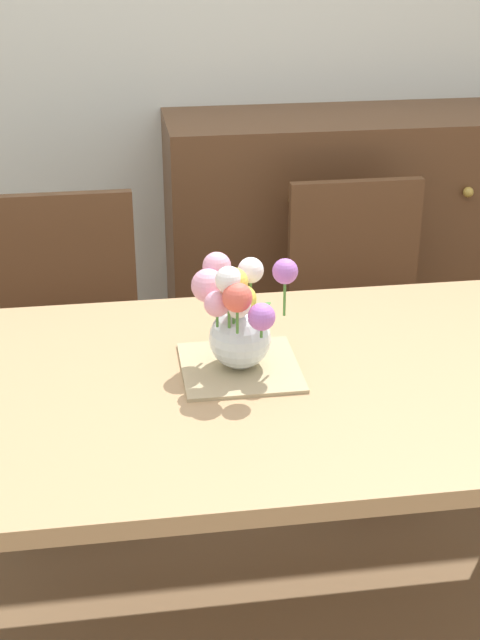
% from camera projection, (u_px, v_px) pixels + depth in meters
% --- Properties ---
extents(ground_plane, '(12.00, 12.00, 0.00)m').
position_uv_depth(ground_plane, '(259.00, 634.00, 2.27)').
color(ground_plane, brown).
extents(dining_table, '(1.85, 0.91, 0.74)m').
position_uv_depth(dining_table, '(262.00, 411.00, 1.99)').
color(dining_table, tan).
rests_on(dining_table, ground_plane).
extents(chair_left, '(0.42, 0.42, 0.90)m').
position_uv_depth(chair_left, '(69.00, 325.00, 2.70)').
color(chair_left, brown).
rests_on(chair_left, ground_plane).
extents(chair_right, '(0.42, 0.42, 0.90)m').
position_uv_depth(chair_right, '(360.00, 307.00, 2.82)').
color(chair_right, brown).
rests_on(chair_right, ground_plane).
extents(dresser, '(1.40, 0.47, 1.00)m').
position_uv_depth(dresser, '(359.00, 250.00, 3.32)').
color(dresser, brown).
rests_on(dresser, ground_plane).
extents(placemat, '(0.26, 0.26, 0.01)m').
position_uv_depth(placemat, '(240.00, 367.00, 1.99)').
color(placemat, tan).
rests_on(placemat, dining_table).
extents(flower_vase, '(0.23, 0.24, 0.25)m').
position_uv_depth(flower_vase, '(237.00, 313.00, 1.93)').
color(flower_vase, silver).
rests_on(flower_vase, placemat).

